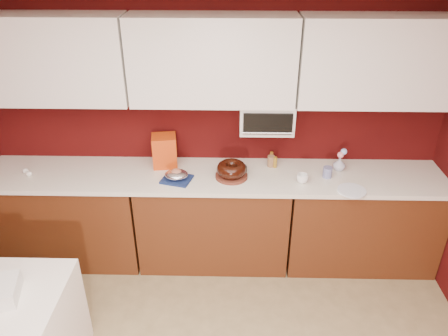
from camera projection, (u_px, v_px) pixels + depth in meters
ceiling at (176, 32)px, 1.29m from camera, size 4.00×4.50×0.02m
wall_back at (214, 123)px, 3.87m from camera, size 4.00×0.02×2.50m
base_cabinet_left at (69, 217)px, 4.02m from camera, size 1.31×0.58×0.86m
base_cabinet_center at (214, 219)px, 3.99m from camera, size 1.31×0.58×0.86m
base_cabinet_right at (360, 221)px, 3.97m from camera, size 1.31×0.58×0.86m
countertop at (213, 176)px, 3.78m from camera, size 4.00×0.62×0.04m
upper_cabinet_left at (45, 60)px, 3.46m from camera, size 1.31×0.33×0.70m
upper_cabinet_center at (212, 61)px, 3.43m from camera, size 1.31×0.33×0.70m
upper_cabinet_right at (383, 62)px, 3.40m from camera, size 1.31×0.33×0.70m
toaster_oven at (267, 116)px, 3.67m from camera, size 0.45×0.30×0.25m
toaster_oven_door at (268, 124)px, 3.53m from camera, size 0.40×0.02×0.18m
toaster_oven_handle at (267, 133)px, 3.55m from camera, size 0.42×0.02×0.02m
cake_base at (231, 176)px, 3.72m from camera, size 0.29×0.29×0.03m
bundt_cake at (232, 169)px, 3.68m from camera, size 0.29×0.29×0.10m
navy_towel at (177, 179)px, 3.67m from camera, size 0.28×0.26×0.02m
foil_ham_nest at (176, 175)px, 3.65m from camera, size 0.22×0.19×0.07m
roasted_ham at (176, 172)px, 3.64m from camera, size 0.10×0.08×0.06m
pandoro_box at (165, 151)px, 3.85m from camera, size 0.24×0.22×0.29m
dark_pan at (235, 169)px, 3.82m from camera, size 0.21×0.21×0.04m
coffee_mug at (302, 178)px, 3.63m from camera, size 0.11×0.11×0.09m
blue_jar at (327, 172)px, 3.70m from camera, size 0.09×0.09×0.09m
flower_vase at (339, 163)px, 3.80m from camera, size 0.11×0.11×0.13m
flower_pink at (341, 155)px, 3.76m from camera, size 0.05×0.05×0.05m
flower_blue at (344, 152)px, 3.77m from camera, size 0.06×0.06×0.06m
china_plate at (352, 191)px, 3.52m from camera, size 0.24×0.24×0.01m
amber_bottle at (275, 162)px, 3.85m from camera, size 0.04×0.04×0.10m
paper_cup at (271, 161)px, 3.87m from camera, size 0.08×0.08×0.10m
egg_left at (26, 171)px, 3.78m from camera, size 0.06×0.05×0.04m
egg_right at (29, 174)px, 3.73m from camera, size 0.07×0.06×0.04m
amber_bottle_tall at (271, 158)px, 3.92m from camera, size 0.03×0.03×0.11m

